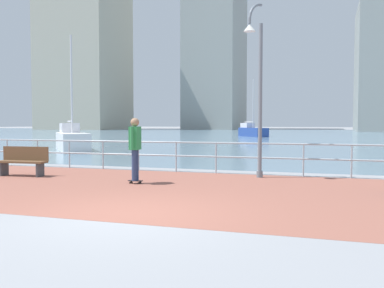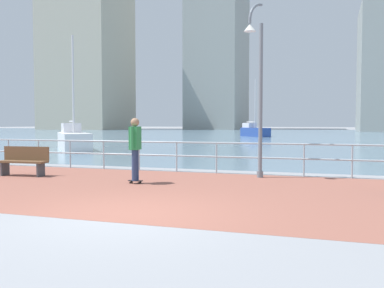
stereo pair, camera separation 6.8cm
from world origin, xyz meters
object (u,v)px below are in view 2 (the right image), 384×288
park_bench (24,161)px  sailboat_gray (254,131)px  lamppost (257,82)px  sailboat_red (74,139)px  skateboarder (135,144)px

park_bench → sailboat_gray: 39.52m
lamppost → sailboat_red: 16.06m
sailboat_red → park_bench: bearing=-63.3°
sailboat_red → sailboat_gray: bearing=77.6°
lamppost → sailboat_red: (-12.74, 9.52, -2.25)m
skateboarder → sailboat_gray: 40.14m
park_bench → sailboat_gray: size_ratio=0.24×
lamppost → skateboarder: (-2.98, -2.23, -1.81)m
lamppost → park_bench: 7.68m
lamppost → sailboat_red: sailboat_red is taller
sailboat_gray → park_bench: bearing=-90.8°
park_bench → sailboat_red: (-5.67, 11.28, 0.18)m
skateboarder → park_bench: size_ratio=1.11×
lamppost → sailboat_gray: bearing=99.8°
park_bench → skateboarder: bearing=-6.6°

